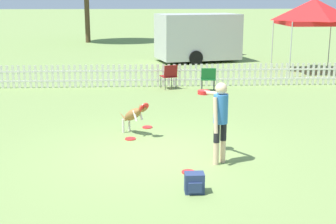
{
  "coord_description": "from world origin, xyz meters",
  "views": [
    {
      "loc": [
        -0.32,
        -9.22,
        3.18
      ],
      "look_at": [
        0.26,
        0.56,
        0.77
      ],
      "focal_mm": 50.0,
      "sensor_mm": 36.0,
      "label": 1
    }
  ],
  "objects_px": {
    "folding_chair_center": "(169,75)",
    "frisbee_midfield": "(188,172)",
    "frisbee_near_dog": "(130,139)",
    "handler_person": "(219,113)",
    "equipment_trailer": "(198,37)",
    "frisbee_near_handler": "(147,127)",
    "canopy_tent_main": "(314,12)",
    "folding_chair_green_right": "(208,77)",
    "backpack_on_grass": "(194,183)",
    "leaping_dog": "(134,114)"
  },
  "relations": [
    {
      "from": "handler_person",
      "to": "equipment_trailer",
      "type": "distance_m",
      "value": 14.93
    },
    {
      "from": "equipment_trailer",
      "to": "canopy_tent_main",
      "type": "bearing_deg",
      "value": -52.77
    },
    {
      "from": "backpack_on_grass",
      "to": "equipment_trailer",
      "type": "bearing_deg",
      "value": 82.98
    },
    {
      "from": "folding_chair_center",
      "to": "canopy_tent_main",
      "type": "xyz_separation_m",
      "value": [
        6.35,
        3.52,
        2.05
      ]
    },
    {
      "from": "frisbee_near_handler",
      "to": "folding_chair_green_right",
      "type": "height_order",
      "value": "folding_chair_green_right"
    },
    {
      "from": "handler_person",
      "to": "frisbee_near_dog",
      "type": "bearing_deg",
      "value": 97.48
    },
    {
      "from": "leaping_dog",
      "to": "frisbee_near_dog",
      "type": "height_order",
      "value": "leaping_dog"
    },
    {
      "from": "folding_chair_center",
      "to": "frisbee_midfield",
      "type": "bearing_deg",
      "value": 70.08
    },
    {
      "from": "leaping_dog",
      "to": "backpack_on_grass",
      "type": "xyz_separation_m",
      "value": [
        1.04,
        -3.46,
        -0.33
      ]
    },
    {
      "from": "frisbee_near_dog",
      "to": "folding_chair_center",
      "type": "relative_size",
      "value": 0.29
    },
    {
      "from": "folding_chair_center",
      "to": "equipment_trailer",
      "type": "bearing_deg",
      "value": -123.28
    },
    {
      "from": "backpack_on_grass",
      "to": "canopy_tent_main",
      "type": "bearing_deg",
      "value": 62.68
    },
    {
      "from": "frisbee_near_dog",
      "to": "folding_chair_green_right",
      "type": "relative_size",
      "value": 0.3
    },
    {
      "from": "folding_chair_center",
      "to": "equipment_trailer",
      "type": "relative_size",
      "value": 0.18
    },
    {
      "from": "leaping_dog",
      "to": "canopy_tent_main",
      "type": "height_order",
      "value": "canopy_tent_main"
    },
    {
      "from": "folding_chair_center",
      "to": "equipment_trailer",
      "type": "distance_m",
      "value": 7.52
    },
    {
      "from": "frisbee_near_handler",
      "to": "folding_chair_center",
      "type": "distance_m",
      "value": 5.09
    },
    {
      "from": "frisbee_near_handler",
      "to": "backpack_on_grass",
      "type": "height_order",
      "value": "backpack_on_grass"
    },
    {
      "from": "handler_person",
      "to": "canopy_tent_main",
      "type": "height_order",
      "value": "canopy_tent_main"
    },
    {
      "from": "frisbee_near_dog",
      "to": "backpack_on_grass",
      "type": "xyz_separation_m",
      "value": [
        1.13,
        -3.08,
        0.16
      ]
    },
    {
      "from": "equipment_trailer",
      "to": "frisbee_midfield",
      "type": "bearing_deg",
      "value": -110.47
    },
    {
      "from": "folding_chair_center",
      "to": "folding_chair_green_right",
      "type": "xyz_separation_m",
      "value": [
        1.31,
        -0.52,
        -0.02
      ]
    },
    {
      "from": "equipment_trailer",
      "to": "handler_person",
      "type": "bearing_deg",
      "value": -108.29
    },
    {
      "from": "backpack_on_grass",
      "to": "equipment_trailer",
      "type": "relative_size",
      "value": 0.07
    },
    {
      "from": "frisbee_midfield",
      "to": "backpack_on_grass",
      "type": "bearing_deg",
      "value": -89.52
    },
    {
      "from": "frisbee_near_handler",
      "to": "backpack_on_grass",
      "type": "bearing_deg",
      "value": -79.88
    },
    {
      "from": "handler_person",
      "to": "frisbee_near_handler",
      "type": "relative_size",
      "value": 6.49
    },
    {
      "from": "frisbee_near_handler",
      "to": "canopy_tent_main",
      "type": "bearing_deg",
      "value": 49.74
    },
    {
      "from": "frisbee_midfield",
      "to": "backpack_on_grass",
      "type": "relative_size",
      "value": 0.72
    },
    {
      "from": "handler_person",
      "to": "backpack_on_grass",
      "type": "distance_m",
      "value": 1.78
    },
    {
      "from": "handler_person",
      "to": "folding_chair_center",
      "type": "xyz_separation_m",
      "value": [
        -0.49,
        7.61,
        -0.49
      ]
    },
    {
      "from": "frisbee_midfield",
      "to": "frisbee_near_dog",
      "type": "bearing_deg",
      "value": 117.34
    },
    {
      "from": "leaping_dog",
      "to": "frisbee_near_handler",
      "type": "xyz_separation_m",
      "value": [
        0.32,
        0.59,
        -0.49
      ]
    },
    {
      "from": "handler_person",
      "to": "equipment_trailer",
      "type": "height_order",
      "value": "equipment_trailer"
    },
    {
      "from": "handler_person",
      "to": "canopy_tent_main",
      "type": "distance_m",
      "value": 12.67
    },
    {
      "from": "frisbee_near_dog",
      "to": "backpack_on_grass",
      "type": "relative_size",
      "value": 0.72
    },
    {
      "from": "handler_person",
      "to": "frisbee_near_dog",
      "type": "height_order",
      "value": "handler_person"
    },
    {
      "from": "handler_person",
      "to": "folding_chair_green_right",
      "type": "distance_m",
      "value": 7.15
    },
    {
      "from": "handler_person",
      "to": "frisbee_near_handler",
      "type": "bearing_deg",
      "value": 78.04
    },
    {
      "from": "canopy_tent_main",
      "to": "handler_person",
      "type": "bearing_deg",
      "value": -117.75
    },
    {
      "from": "frisbee_midfield",
      "to": "equipment_trailer",
      "type": "bearing_deg",
      "value": 82.54
    },
    {
      "from": "frisbee_near_handler",
      "to": "leaping_dog",
      "type": "bearing_deg",
      "value": -118.57
    },
    {
      "from": "leaping_dog",
      "to": "equipment_trailer",
      "type": "xyz_separation_m",
      "value": [
        3.05,
        12.83,
        0.75
      ]
    },
    {
      "from": "canopy_tent_main",
      "to": "folding_chair_green_right",
      "type": "bearing_deg",
      "value": -141.25
    },
    {
      "from": "folding_chair_center",
      "to": "folding_chair_green_right",
      "type": "distance_m",
      "value": 1.41
    },
    {
      "from": "handler_person",
      "to": "canopy_tent_main",
      "type": "relative_size",
      "value": 0.52
    },
    {
      "from": "folding_chair_green_right",
      "to": "backpack_on_grass",
      "type": "bearing_deg",
      "value": 85.34
    },
    {
      "from": "canopy_tent_main",
      "to": "backpack_on_grass",
      "type": "bearing_deg",
      "value": -117.32
    },
    {
      "from": "frisbee_midfield",
      "to": "canopy_tent_main",
      "type": "height_order",
      "value": "canopy_tent_main"
    },
    {
      "from": "frisbee_near_dog",
      "to": "handler_person",
      "type": "bearing_deg",
      "value": -43.2
    }
  ]
}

